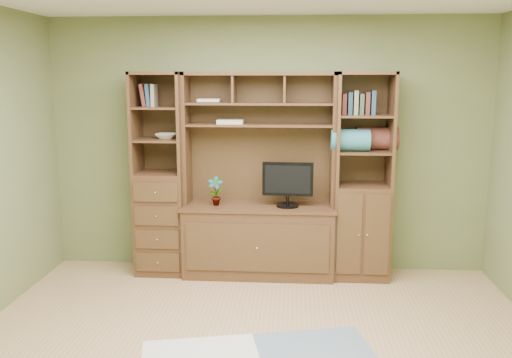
# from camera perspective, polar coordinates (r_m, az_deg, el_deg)

# --- Properties ---
(room) EXTENTS (4.60, 4.10, 2.64)m
(room) POSITION_cam_1_polar(r_m,az_deg,el_deg) (3.63, -0.31, -0.43)
(room) COLOR tan
(room) RESTS_ON ground
(center_hutch) EXTENTS (1.54, 0.53, 2.05)m
(center_hutch) POSITION_cam_1_polar(r_m,az_deg,el_deg) (5.39, 0.28, 0.28)
(center_hutch) COLOR #4A2D1A
(center_hutch) RESTS_ON ground
(left_tower) EXTENTS (0.50, 0.45, 2.05)m
(left_tower) POSITION_cam_1_polar(r_m,az_deg,el_deg) (5.58, -9.99, 0.48)
(left_tower) COLOR #4A2D1A
(left_tower) RESTS_ON ground
(right_tower) EXTENTS (0.55, 0.45, 2.05)m
(right_tower) POSITION_cam_1_polar(r_m,az_deg,el_deg) (5.46, 11.11, 0.21)
(right_tower) COLOR #4A2D1A
(right_tower) RESTS_ON ground
(monitor) EXTENTS (0.51, 0.25, 0.61)m
(monitor) POSITION_cam_1_polar(r_m,az_deg,el_deg) (5.34, 3.37, 0.29)
(monitor) COLOR black
(monitor) RESTS_ON center_hutch
(orchid) EXTENTS (0.15, 0.10, 0.29)m
(orchid) POSITION_cam_1_polar(r_m,az_deg,el_deg) (5.43, -4.29, -1.28)
(orchid) COLOR #A14336
(orchid) RESTS_ON center_hutch
(magazines) EXTENTS (0.26, 0.19, 0.04)m
(magazines) POSITION_cam_1_polar(r_m,az_deg,el_deg) (5.43, -2.71, 6.06)
(magazines) COLOR beige
(magazines) RESTS_ON center_hutch
(bowl) EXTENTS (0.22, 0.22, 0.05)m
(bowl) POSITION_cam_1_polar(r_m,az_deg,el_deg) (5.51, -9.43, 4.48)
(bowl) COLOR silver
(bowl) RESTS_ON left_tower
(blanket_teal) EXTENTS (0.37, 0.21, 0.21)m
(blanket_teal) POSITION_cam_1_polar(r_m,az_deg,el_deg) (5.34, 9.90, 4.06)
(blanket_teal) COLOR teal
(blanket_teal) RESTS_ON right_tower
(blanket_red) EXTENTS (0.40, 0.22, 0.22)m
(blanket_red) POSITION_cam_1_polar(r_m,az_deg,el_deg) (5.50, 12.63, 4.20)
(blanket_red) COLOR brown
(blanket_red) RESTS_ON right_tower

